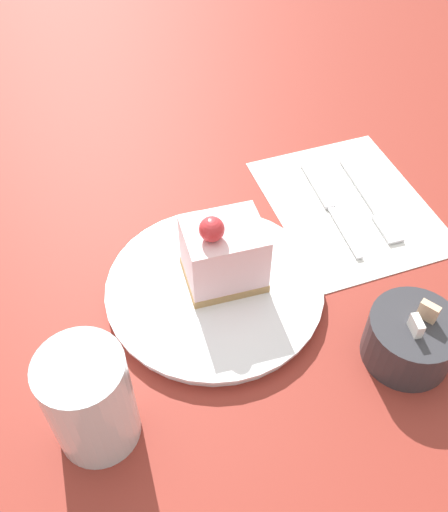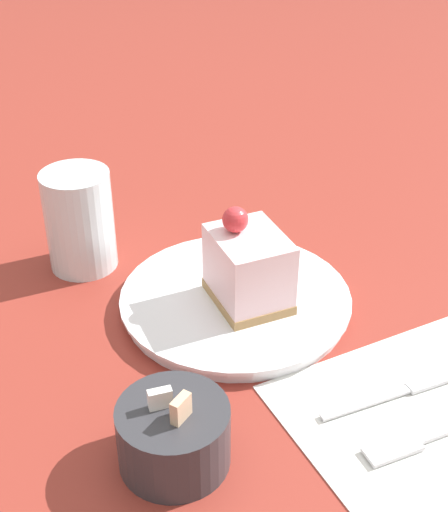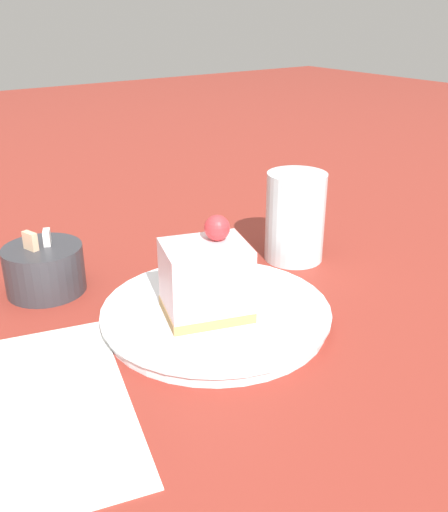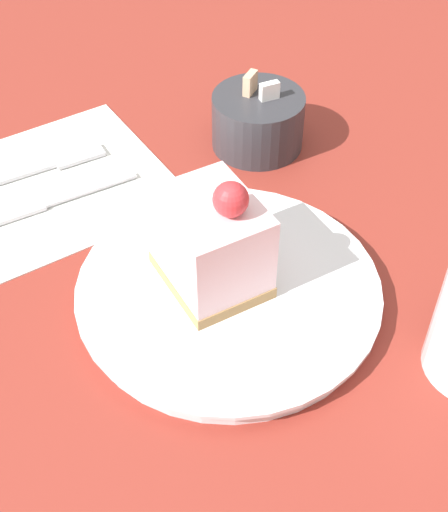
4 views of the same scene
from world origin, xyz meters
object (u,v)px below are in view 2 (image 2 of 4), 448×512
Objects in this scene: plate at (235,300)px; fork at (435,434)px; sugar_bowl at (174,435)px; knife at (424,384)px; drinking_glass at (80,220)px; cake_slice at (248,267)px.

fork is (-0.26, -0.01, -0.01)m from plate.
fork is 1.77× the size of sugar_bowl.
fork and knife have the same top height.
drinking_glass is at bearing 23.21° from plate.
plate is 0.23m from sugar_bowl.
plate is at bearing 31.31° from knife.
sugar_bowl is (-0.13, 0.18, 0.02)m from plate.
cake_slice is 1.13× the size of sugar_bowl.
plate is 0.21m from drinking_glass.
fork is (-0.25, -0.00, -0.06)m from cake_slice.
drinking_glass is at bearing 35.89° from knife.
cake_slice is at bearing -164.71° from plate.
plate is at bearing 18.97° from fork.
knife is at bearing -110.10° from sugar_bowl.
drinking_glass reaches higher than plate.
fork is 0.92× the size of knife.
cake_slice is 0.22m from sugar_bowl.
cake_slice is 0.59× the size of knife.
sugar_bowl is (0.13, 0.19, 0.02)m from fork.
knife is at bearing -28.16° from fork.
fork is 1.39× the size of drinking_glass.
drinking_glass reaches higher than knife.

